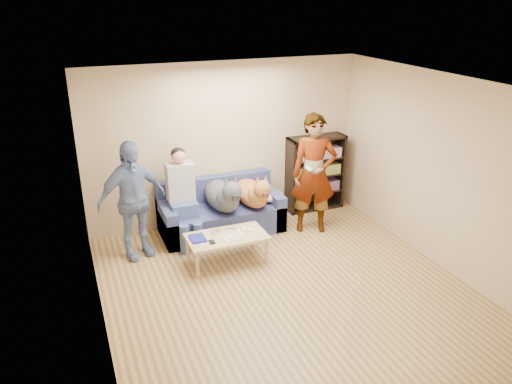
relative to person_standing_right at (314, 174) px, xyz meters
name	(u,v)px	position (x,y,z in m)	size (l,w,h in m)	color
ground	(291,294)	(-1.11, -1.57, -0.94)	(5.00, 5.00, 0.00)	olive
ceiling	(298,88)	(-1.11, -1.57, 1.66)	(5.00, 5.00, 0.00)	white
wall_back	(226,144)	(-1.11, 0.93, 0.36)	(4.50, 4.50, 0.00)	tan
wall_front	(444,322)	(-1.11, -4.07, 0.36)	(4.50, 4.50, 0.00)	tan
wall_left	(94,232)	(-3.36, -1.57, 0.36)	(5.00, 5.00, 0.00)	tan
wall_right	(447,175)	(1.14, -1.57, 0.36)	(5.00, 5.00, 0.00)	tan
blanket	(271,196)	(-0.54, 0.40, -0.44)	(0.43, 0.36, 0.15)	#BBBABF
person_standing_right	(314,174)	(0.00, 0.00, 0.00)	(0.69, 0.45, 1.89)	gray
person_standing_left	(132,200)	(-2.75, 0.19, -0.08)	(1.01, 0.42, 1.72)	#748BBB
held_controller	(309,169)	(-0.20, -0.20, 0.18)	(0.04, 0.13, 0.03)	white
notebook_blue	(198,238)	(-2.00, -0.45, -0.51)	(0.20, 0.26, 0.03)	#1C1D9A
papers	(232,238)	(-1.55, -0.60, -0.52)	(0.26, 0.20, 0.01)	silver
magazine	(234,236)	(-1.52, -0.58, -0.50)	(0.22, 0.17, 0.01)	beige
camera_silver	(216,232)	(-1.72, -0.38, -0.50)	(0.11, 0.06, 0.05)	#AFAFB3
controller_a	(243,228)	(-1.32, -0.40, -0.51)	(0.04, 0.13, 0.03)	white
controller_b	(250,230)	(-1.24, -0.48, -0.51)	(0.09, 0.06, 0.03)	white
headphone_cup_a	(241,233)	(-1.40, -0.52, -0.51)	(0.07, 0.07, 0.02)	white
headphone_cup_b	(239,231)	(-1.40, -0.44, -0.51)	(0.07, 0.07, 0.02)	white
pen_orange	(229,241)	(-1.62, -0.66, -0.52)	(0.01, 0.01, 0.14)	orange
pen_black	(231,229)	(-1.48, -0.32, -0.52)	(0.01, 0.01, 0.14)	black
wallet	(212,242)	(-1.85, -0.62, -0.52)	(0.07, 0.12, 0.01)	black
sofa	(220,214)	(-1.36, 0.52, -0.66)	(1.90, 0.85, 0.82)	#515B93
person_seated	(182,193)	(-1.99, 0.39, -0.17)	(0.40, 0.73, 1.47)	#404C8D
dog_gray	(224,195)	(-1.36, 0.33, -0.28)	(0.47, 1.28, 0.68)	#45474E
dog_tan	(253,193)	(-0.89, 0.31, -0.30)	(0.43, 1.17, 0.62)	#B86F38
coffee_table	(227,239)	(-1.60, -0.50, -0.57)	(1.10, 0.60, 0.42)	tan
bookshelf	(315,171)	(0.44, 0.76, -0.26)	(1.00, 0.34, 1.30)	black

